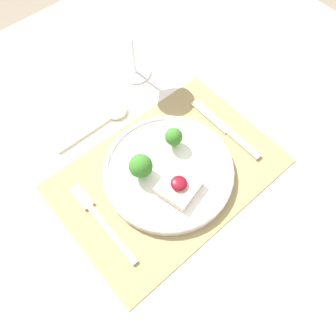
{
  "coord_description": "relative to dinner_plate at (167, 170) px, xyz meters",
  "views": [
    {
      "loc": [
        -0.21,
        -0.24,
        1.38
      ],
      "look_at": [
        0.0,
        0.0,
        0.77
      ],
      "focal_mm": 35.0,
      "sensor_mm": 36.0,
      "label": 1
    }
  ],
  "objects": [
    {
      "name": "dining_table",
      "position": [
        0.0,
        -0.0,
        -0.09
      ],
      "size": [
        1.44,
        1.3,
        0.75
      ],
      "color": "white",
      "rests_on": "ground_plane"
    },
    {
      "name": "fork",
      "position": [
        -0.17,
        0.01,
        -0.01
      ],
      "size": [
        0.02,
        0.21,
        0.01
      ],
      "rotation": [
        0.0,
        0.0,
        0.04
      ],
      "color": "beige",
      "rests_on": "placemat"
    },
    {
      "name": "knife",
      "position": [
        0.17,
        -0.02,
        -0.01
      ],
      "size": [
        0.02,
        0.21,
        0.01
      ],
      "rotation": [
        0.0,
        0.0,
        -0.0
      ],
      "color": "beige",
      "rests_on": "placemat"
    },
    {
      "name": "spoon",
      "position": [
        -0.01,
        0.2,
        -0.01
      ],
      "size": [
        0.19,
        0.04,
        0.01
      ],
      "rotation": [
        0.0,
        0.0,
        0.01
      ],
      "color": "beige",
      "rests_on": "dining_table"
    },
    {
      "name": "wine_glass_near",
      "position": [
        0.13,
        0.27,
        0.11
      ],
      "size": [
        0.09,
        0.09,
        0.18
      ],
      "color": "white",
      "rests_on": "dining_table"
    },
    {
      "name": "placemat",
      "position": [
        0.0,
        -0.0,
        -0.02
      ],
      "size": [
        0.47,
        0.32,
        0.0
      ],
      "primitive_type": "cube",
      "color": "#9E895B",
      "rests_on": "dining_table"
    },
    {
      "name": "dinner_plate",
      "position": [
        0.0,
        0.0,
        0.0
      ],
      "size": [
        0.28,
        0.28,
        0.08
      ],
      "color": "white",
      "rests_on": "placemat"
    },
    {
      "name": "ground_plane",
      "position": [
        0.0,
        -0.0,
        -0.77
      ],
      "size": [
        8.0,
        8.0,
        0.0
      ],
      "primitive_type": "plane",
      "color": "gray"
    }
  ]
}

